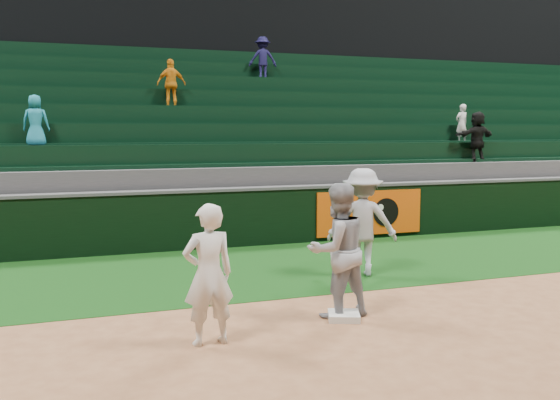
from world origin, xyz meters
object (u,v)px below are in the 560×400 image
object	(u,v)px
baserunner	(337,250)
base_coach	(362,222)
first_baseman	(208,274)
first_base	(344,316)

from	to	relation	value
baserunner	base_coach	size ratio (longest dim) A/B	0.98
first_baseman	baserunner	world-z (taller)	baserunner
first_base	baserunner	size ratio (longest dim) A/B	0.23
base_coach	baserunner	bearing A→B (deg)	77.26
first_baseman	baserunner	distance (m)	1.92
first_baseman	base_coach	xyz separation A→B (m)	(3.24, 2.47, 0.09)
first_base	base_coach	bearing A→B (deg)	57.59
baserunner	base_coach	distance (m)	2.41
baserunner	base_coach	world-z (taller)	base_coach
first_base	first_baseman	size ratio (longest dim) A/B	0.24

